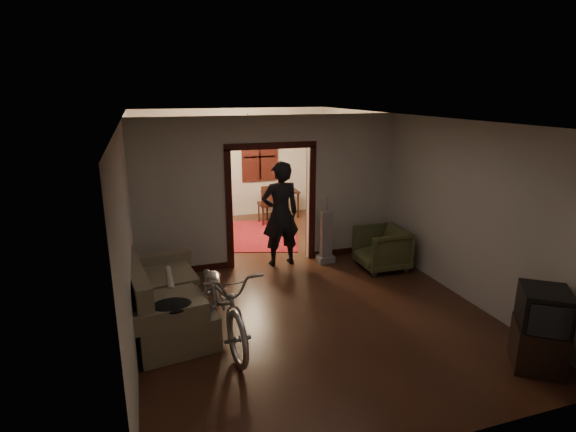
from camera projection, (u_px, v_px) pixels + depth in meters
name	position (u px, v px, depth m)	size (l,w,h in m)	color
floor	(283.00, 276.00, 8.10)	(5.00, 8.50, 0.01)	black
ceiling	(282.00, 117.00, 7.34)	(5.00, 8.50, 0.01)	white
wall_back	(233.00, 164.00, 11.61)	(5.00, 0.02, 2.80)	beige
wall_left	(129.00, 212.00, 6.97)	(0.02, 8.50, 2.80)	beige
wall_right	(409.00, 191.00, 8.47)	(0.02, 8.50, 2.80)	beige
partition_wall	(271.00, 191.00, 8.41)	(5.00, 0.14, 2.80)	beige
door_casing	(271.00, 207.00, 8.49)	(1.74, 0.20, 2.32)	black
far_window	(260.00, 157.00, 11.74)	(0.98, 0.06, 1.28)	black
chandelier	(248.00, 132.00, 9.75)	(0.24, 0.24, 0.24)	#FFE0A5
light_switch	(324.00, 196.00, 8.69)	(0.08, 0.01, 0.12)	silver
sofa	(164.00, 290.00, 6.35)	(0.99, 2.19, 1.01)	brown
rolled_paper	(169.00, 279.00, 6.65)	(0.10, 0.10, 0.82)	beige
jacket	(171.00, 306.00, 5.49)	(0.52, 0.39, 0.15)	black
bicycle	(223.00, 300.00, 5.92)	(0.73, 2.10, 1.10)	silver
armchair	(382.00, 248.00, 8.34)	(0.84, 0.86, 0.78)	#4A4E2B
tv_stand	(538.00, 346.00, 5.37)	(0.60, 0.54, 0.54)	black
crt_tv	(544.00, 310.00, 5.24)	(0.58, 0.52, 0.50)	black
vacuum	(326.00, 237.00, 8.63)	(0.31, 0.25, 1.02)	gray
person	(280.00, 214.00, 8.39)	(0.73, 0.48, 1.99)	black
oriental_rug	(258.00, 235.00, 10.35)	(1.76, 2.31, 0.02)	maroon
locker	(178.00, 189.00, 11.00)	(0.88, 0.49, 1.77)	#26301C
globe	(175.00, 146.00, 10.72)	(0.29, 0.29, 0.29)	#1E5972
desk	(280.00, 204.00, 11.75)	(0.93, 0.52, 0.69)	black
desk_chair	(268.00, 204.00, 11.14)	(0.45, 0.45, 1.01)	black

